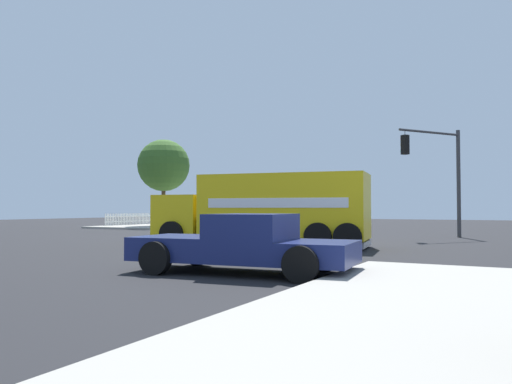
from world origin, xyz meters
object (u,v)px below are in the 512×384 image
Objects in this scene: delivery_truck at (267,209)px; traffic_light_primary at (440,166)px; shade_tree_near at (164,166)px; pickup_navy at (245,242)px; pedestrian_near_corner at (161,213)px.

delivery_truck is 10.74m from traffic_light_primary.
shade_tree_near is (-4.78, -21.47, 1.23)m from traffic_light_primary.
traffic_light_primary reaches higher than pickup_navy.
pickup_navy is at bearing 23.08° from delivery_truck.
traffic_light_primary is (-9.10, 5.27, 2.20)m from delivery_truck.
pickup_navy is 29.12m from shade_tree_near.
shade_tree_near reaches higher than pedestrian_near_corner.
delivery_truck reaches higher than pedestrian_near_corner.
delivery_truck is 21.61m from shade_tree_near.
pickup_navy is (7.46, 3.18, -0.76)m from delivery_truck.
delivery_truck is 1.27× the size of shade_tree_near.
pedestrian_near_corner is (-3.77, -20.88, -2.56)m from traffic_light_primary.
pickup_navy is at bearing -7.19° from traffic_light_primary.
shade_tree_near is at bearing -130.57° from delivery_truck.
pickup_navy is 0.78× the size of shade_tree_near.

